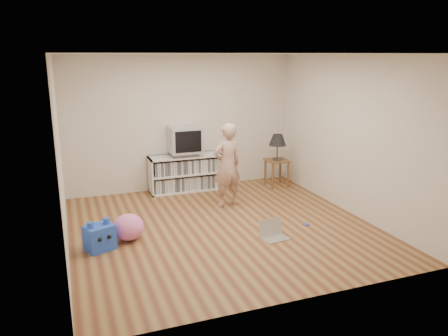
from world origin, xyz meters
TOP-DOWN VIEW (x-y plane):
  - ground at (0.00, 0.00)m, footprint 4.50×4.50m
  - walls at (0.00, 0.00)m, footprint 4.52×4.52m
  - ceiling at (0.00, 0.00)m, footprint 4.50×4.50m
  - media_unit at (-0.02, 2.04)m, footprint 1.40×0.45m
  - dvd_deck at (-0.02, 2.02)m, footprint 0.45×0.35m
  - crt_tv at (-0.02, 2.02)m, footprint 0.60×0.53m
  - side_table at (1.78, 1.65)m, footprint 0.42×0.42m
  - table_lamp at (1.78, 1.65)m, footprint 0.34×0.34m
  - person at (0.43, 0.90)m, footprint 0.60×0.45m
  - laptop at (0.56, -0.64)m, footprint 0.41×0.34m
  - playing_cards at (1.26, -0.39)m, footprint 0.09×0.11m
  - plush_blue at (-1.84, -0.18)m, footprint 0.45×0.41m
  - plush_pink at (-1.42, 0.02)m, footprint 0.49×0.49m

SIDE VIEW (x-z plane):
  - ground at x=0.00m, z-range 0.00..0.00m
  - playing_cards at x=1.26m, z-range 0.00..0.02m
  - laptop at x=0.56m, z-range -0.06..0.20m
  - plush_blue at x=-1.84m, z-range -0.03..0.39m
  - plush_pink at x=-1.42m, z-range 0.00..0.38m
  - media_unit at x=-0.02m, z-range 0.00..0.70m
  - side_table at x=1.78m, z-range 0.14..0.69m
  - dvd_deck at x=-0.02m, z-range 0.70..0.77m
  - person at x=0.43m, z-range 0.00..1.47m
  - table_lamp at x=1.78m, z-range 0.68..1.20m
  - crt_tv at x=-0.02m, z-range 0.77..1.27m
  - walls at x=0.00m, z-range 0.00..2.60m
  - ceiling at x=0.00m, z-range 2.60..2.60m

